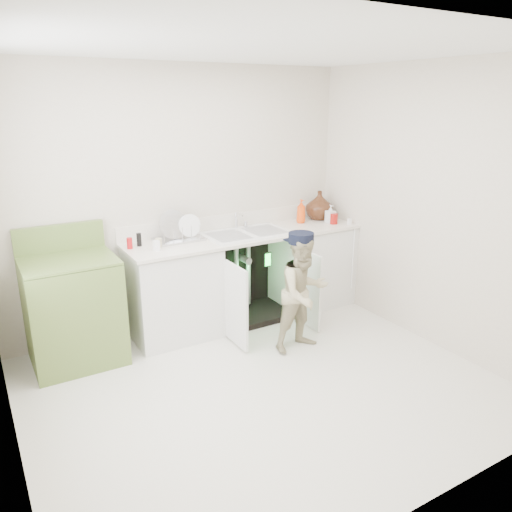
% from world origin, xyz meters
% --- Properties ---
extents(ground, '(3.50, 3.50, 0.00)m').
position_xyz_m(ground, '(0.00, 0.00, 0.00)').
color(ground, beige).
rests_on(ground, ground).
extents(room_shell, '(6.00, 5.50, 1.26)m').
position_xyz_m(room_shell, '(0.00, 0.00, 1.25)').
color(room_shell, beige).
rests_on(room_shell, ground).
extents(counter_run, '(2.44, 1.02, 1.21)m').
position_xyz_m(counter_run, '(0.58, 1.21, 0.47)').
color(counter_run, silver).
rests_on(counter_run, ground).
extents(avocado_stove, '(0.74, 0.65, 1.15)m').
position_xyz_m(avocado_stove, '(-1.16, 1.18, 0.48)').
color(avocado_stove, '#597332').
rests_on(avocado_stove, ground).
extents(repair_worker, '(0.54, 0.72, 1.08)m').
position_xyz_m(repair_worker, '(0.65, 0.37, 0.54)').
color(repair_worker, beige).
rests_on(repair_worker, ground).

